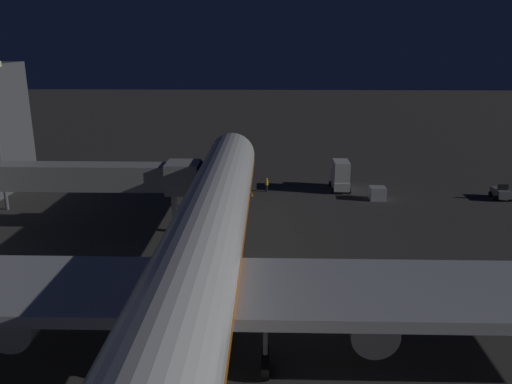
{
  "coord_description": "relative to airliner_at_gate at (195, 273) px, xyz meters",
  "views": [
    {
      "loc": [
        -4.35,
        39.76,
        18.73
      ],
      "look_at": [
        -3.0,
        -11.52,
        3.5
      ],
      "focal_mm": 36.33,
      "sensor_mm": 36.0,
      "label": 1
    }
  ],
  "objects": [
    {
      "name": "pushback_tug",
      "position": [
        -32.45,
        -33.14,
        -4.71
      ],
      "size": [
        1.86,
        2.67,
        1.95
      ],
      "color": "slate",
      "rests_on": "ground_plane"
    },
    {
      "name": "ground_plane",
      "position": [
        0.0,
        -12.07,
        -5.49
      ],
      "size": [
        320.0,
        320.0,
        0.0
      ],
      "primitive_type": "plane",
      "color": "#383533"
    },
    {
      "name": "jet_bridge",
      "position": [
        12.23,
        -21.24,
        0.13
      ],
      "size": [
        22.87,
        3.4,
        7.15
      ],
      "color": "#9E9E99",
      "rests_on": "ground_plane"
    },
    {
      "name": "ground_crew_marshaller_fwd",
      "position": [
        -4.03,
        -35.63,
        -4.5
      ],
      "size": [
        0.4,
        0.4,
        1.81
      ],
      "color": "black",
      "rests_on": "ground_plane"
    },
    {
      "name": "traffic_cone_nose_starboard",
      "position": [
        2.2,
        -33.59,
        -5.22
      ],
      "size": [
        0.36,
        0.36,
        0.55
      ],
      "primitive_type": "cone",
      "color": "orange",
      "rests_on": "ground_plane"
    },
    {
      "name": "traffic_cone_nose_port",
      "position": [
        -2.2,
        -33.59,
        -5.22
      ],
      "size": [
        0.36,
        0.36,
        0.55
      ],
      "primitive_type": "cone",
      "color": "orange",
      "rests_on": "ground_plane"
    },
    {
      "name": "baggage_container_mid_row",
      "position": [
        -17.45,
        -32.52,
        -4.7
      ],
      "size": [
        1.88,
        1.73,
        1.58
      ],
      "primitive_type": "cube",
      "color": "#B7BABF",
      "rests_on": "ground_plane"
    },
    {
      "name": "airliner_at_gate",
      "position": [
        0.0,
        0.0,
        0.0
      ],
      "size": [
        57.67,
        68.5,
        18.52
      ],
      "color": "silver",
      "rests_on": "ground_plane"
    },
    {
      "name": "cargo_truck_aft",
      "position": [
        -13.45,
        -36.55,
        -3.54
      ],
      "size": [
        2.36,
        4.57,
        3.93
      ],
      "color": "silver",
      "rests_on": "ground_plane"
    }
  ]
}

